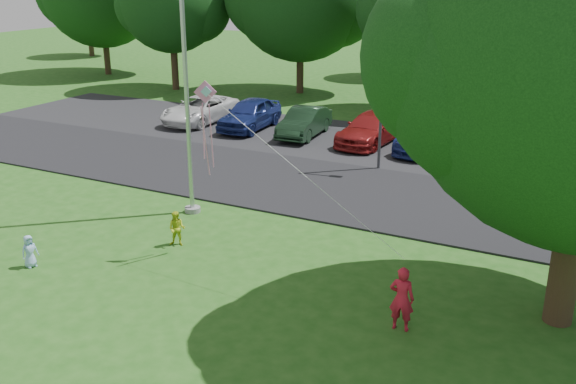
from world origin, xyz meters
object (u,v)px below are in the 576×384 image
at_px(woman, 402,299).
at_px(kite, 210,112).
at_px(street_lamp, 388,84).
at_px(child_yellow, 177,229).
at_px(child_blue, 29,251).
at_px(flagpole, 186,81).
at_px(trash_can, 444,160).

bearing_deg(woman, kite, -20.25).
height_order(street_lamp, child_yellow, street_lamp).
bearing_deg(kite, child_blue, -169.21).
bearing_deg(street_lamp, woman, -78.53).
distance_m(woman, kite, 6.62).
height_order(flagpole, trash_can, flagpole).
bearing_deg(child_blue, child_yellow, -25.92).
relative_size(woman, child_blue, 1.67).
bearing_deg(flagpole, trash_can, 53.12).
height_order(street_lamp, kite, street_lamp).
bearing_deg(flagpole, street_lamp, 60.88).
height_order(woman, kite, kite).
height_order(trash_can, child_blue, child_blue).
xyz_separation_m(street_lamp, child_yellow, (-2.80, -9.42, -2.80)).
bearing_deg(street_lamp, flagpole, -128.32).
bearing_deg(child_yellow, trash_can, 46.29).
relative_size(trash_can, woman, 0.57).
distance_m(flagpole, kite, 3.37).
bearing_deg(street_lamp, kite, -108.46).
relative_size(street_lamp, trash_can, 6.59).
bearing_deg(trash_can, street_lamp, -155.84).
bearing_deg(child_yellow, kite, -18.81).
bearing_deg(child_yellow, street_lamp, 54.91).
height_order(street_lamp, woman, street_lamp).
distance_m(trash_can, child_yellow, 11.43).
bearing_deg(woman, street_lamp, -75.33).
height_order(child_yellow, child_blue, child_yellow).
bearing_deg(flagpole, woman, -25.20).
bearing_deg(kite, flagpole, 109.86).
distance_m(child_blue, kite, 5.89).
distance_m(flagpole, child_blue, 6.55).
xyz_separation_m(flagpole, child_blue, (-1.42, -5.19, -3.73)).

